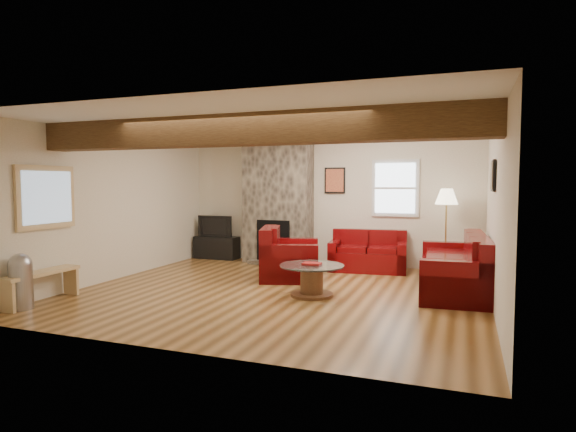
% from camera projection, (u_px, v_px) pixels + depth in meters
% --- Properties ---
extents(room, '(8.00, 8.00, 8.00)m').
position_uv_depth(room, '(279.00, 210.00, 7.22)').
color(room, brown).
rests_on(room, ground).
extents(floor, '(6.00, 6.00, 0.00)m').
position_uv_depth(floor, '(279.00, 292.00, 7.30)').
color(floor, brown).
rests_on(floor, ground).
extents(oak_beam, '(6.00, 0.36, 0.38)m').
position_uv_depth(oak_beam, '(242.00, 130.00, 5.97)').
color(oak_beam, '#34200F').
rests_on(oak_beam, room).
extents(chimney_breast, '(1.40, 0.67, 2.50)m').
position_uv_depth(chimney_breast, '(278.00, 204.00, 9.90)').
color(chimney_breast, '#342E28').
rests_on(chimney_breast, floor).
extents(back_window, '(0.90, 0.08, 1.10)m').
position_uv_depth(back_window, '(395.00, 188.00, 9.26)').
color(back_window, silver).
rests_on(back_window, room).
extents(hatch_window, '(0.08, 1.00, 0.90)m').
position_uv_depth(hatch_window, '(46.00, 197.00, 6.82)').
color(hatch_window, tan).
rests_on(hatch_window, room).
extents(ceiling_dome, '(0.40, 0.40, 0.18)m').
position_uv_depth(ceiling_dome, '(352.00, 133.00, 7.66)').
color(ceiling_dome, white).
rests_on(ceiling_dome, room).
extents(artwork_back, '(0.42, 0.06, 0.52)m').
position_uv_depth(artwork_back, '(335.00, 180.00, 9.67)').
color(artwork_back, black).
rests_on(artwork_back, room).
extents(artwork_right, '(0.06, 0.55, 0.42)m').
position_uv_depth(artwork_right, '(492.00, 176.00, 6.44)').
color(artwork_right, black).
rests_on(artwork_right, room).
extents(sofa_three, '(1.08, 2.31, 0.87)m').
position_uv_depth(sofa_three, '(453.00, 263.00, 7.29)').
color(sofa_three, '#450405').
rests_on(sofa_three, floor).
extents(loveseat, '(1.49, 0.95, 0.75)m').
position_uv_depth(loveseat, '(368.00, 251.00, 9.04)').
color(loveseat, '#450405').
rests_on(loveseat, floor).
extents(armchair_red, '(1.24, 1.33, 0.89)m').
position_uv_depth(armchair_red, '(290.00, 253.00, 8.29)').
color(armchair_red, '#450405').
rests_on(armchair_red, floor).
extents(coffee_table, '(0.94, 0.94, 0.49)m').
position_uv_depth(coffee_table, '(312.00, 280.00, 7.02)').
color(coffee_table, '#472917').
rests_on(coffee_table, floor).
extents(tv_cabinet, '(0.96, 0.38, 0.48)m').
position_uv_depth(tv_cabinet, '(217.00, 247.00, 10.50)').
color(tv_cabinet, black).
rests_on(tv_cabinet, floor).
extents(television, '(0.80, 0.11, 0.46)m').
position_uv_depth(television, '(217.00, 226.00, 10.47)').
color(television, black).
rests_on(television, tv_cabinet).
extents(floor_lamp, '(0.40, 0.40, 1.55)m').
position_uv_depth(floor_lamp, '(447.00, 201.00, 8.54)').
color(floor_lamp, tan).
rests_on(floor_lamp, floor).
extents(pine_bench, '(0.27, 1.16, 0.44)m').
position_uv_depth(pine_bench, '(41.00, 287.00, 6.62)').
color(pine_bench, tan).
rests_on(pine_bench, floor).
extents(pedal_bin, '(0.38, 0.38, 0.74)m').
position_uv_depth(pedal_bin, '(21.00, 281.00, 6.28)').
color(pedal_bin, '#9D9EA2').
rests_on(pedal_bin, floor).
extents(coal_bucket, '(0.36, 0.36, 0.34)m').
position_uv_depth(coal_bucket, '(269.00, 258.00, 9.47)').
color(coal_bucket, gray).
rests_on(coal_bucket, floor).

